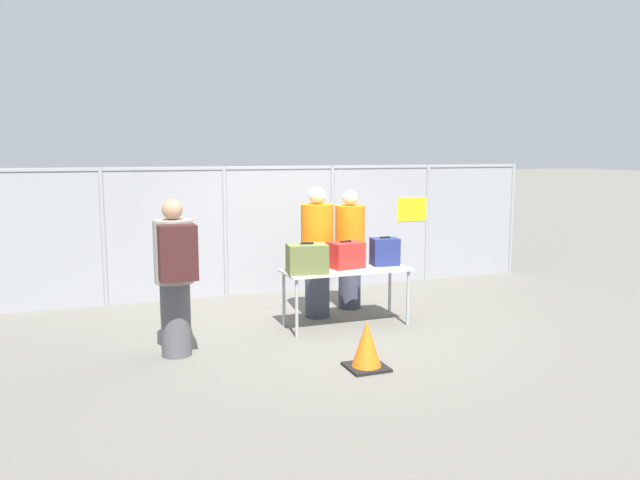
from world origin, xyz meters
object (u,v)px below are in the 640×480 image
object	(u,v)px
suitcase_navy	(385,252)
inspection_table	(346,274)
security_worker_near	(317,251)
traffic_cone	(367,347)
suitcase_olive	(307,259)
suitcase_red	(346,255)
utility_trailer	(307,246)
traveler_hooded	(175,272)
security_worker_far	(350,248)

from	to	relation	value
suitcase_navy	inspection_table	bearing A→B (deg)	-172.42
security_worker_near	traffic_cone	size ratio (longest dim) A/B	3.46
security_worker_near	traffic_cone	world-z (taller)	security_worker_near
suitcase_olive	suitcase_red	distance (m)	0.61
suitcase_olive	utility_trailer	bearing A→B (deg)	70.51
inspection_table	utility_trailer	world-z (taller)	inspection_table
inspection_table	utility_trailer	xyz separation A→B (m)	(0.99, 4.30, -0.29)
security_worker_near	suitcase_navy	bearing A→B (deg)	140.70
inspection_table	traveler_hooded	distance (m)	2.29
suitcase_red	traffic_cone	size ratio (longest dim) A/B	0.91
suitcase_olive	suitcase_red	xyz separation A→B (m)	(0.59, 0.16, -0.01)
security_worker_near	security_worker_far	xyz separation A→B (m)	(0.61, 0.30, -0.04)
inspection_table	security_worker_near	size ratio (longest dim) A/B	0.93
inspection_table	suitcase_red	bearing A→B (deg)	72.67
suitcase_navy	traffic_cone	size ratio (longest dim) A/B	0.75
suitcase_red	traveler_hooded	distance (m)	2.32
utility_trailer	traffic_cone	world-z (taller)	utility_trailer
suitcase_red	utility_trailer	distance (m)	4.36
suitcase_red	traveler_hooded	size ratio (longest dim) A/B	0.27
inspection_table	suitcase_olive	size ratio (longest dim) A/B	3.10
inspection_table	suitcase_red	size ratio (longest dim) A/B	3.53
security_worker_near	security_worker_far	bearing A→B (deg)	-161.93
security_worker_far	suitcase_red	bearing A→B (deg)	41.31
traveler_hooded	suitcase_red	bearing A→B (deg)	16.99
suitcase_red	suitcase_navy	bearing A→B (deg)	-0.36
suitcase_red	suitcase_olive	bearing A→B (deg)	-164.35
traveler_hooded	traffic_cone	world-z (taller)	traveler_hooded
suitcase_red	traffic_cone	bearing A→B (deg)	-105.63
suitcase_navy	traveler_hooded	xyz separation A→B (m)	(-2.80, -0.57, 0.03)
suitcase_red	security_worker_near	world-z (taller)	security_worker_near
traffic_cone	suitcase_olive	bearing A→B (deg)	94.97
utility_trailer	traffic_cone	bearing A→B (deg)	-103.64
suitcase_red	utility_trailer	size ratio (longest dim) A/B	0.14
suitcase_navy	security_worker_far	bearing A→B (deg)	102.28
suitcase_navy	traffic_cone	bearing A→B (deg)	-121.85
suitcase_olive	security_worker_near	xyz separation A→B (m)	(0.37, 0.64, -0.01)
suitcase_navy	traveler_hooded	size ratio (longest dim) A/B	0.22
inspection_table	utility_trailer	bearing A→B (deg)	77.06
suitcase_olive	security_worker_far	bearing A→B (deg)	43.62
suitcase_navy	traveler_hooded	distance (m)	2.86
suitcase_navy	utility_trailer	size ratio (longest dim) A/B	0.11
suitcase_navy	traffic_cone	xyz separation A→B (m)	(-1.02, -1.64, -0.69)
inspection_table	suitcase_red	world-z (taller)	suitcase_red
traffic_cone	suitcase_red	bearing A→B (deg)	74.37
suitcase_olive	traffic_cone	xyz separation A→B (m)	(0.13, -1.48, -0.69)
traffic_cone	security_worker_far	bearing A→B (deg)	70.57
suitcase_navy	suitcase_red	bearing A→B (deg)	179.64
traffic_cone	security_worker_near	bearing A→B (deg)	83.50
suitcase_red	traffic_cone	xyz separation A→B (m)	(-0.46, -1.64, -0.68)
suitcase_olive	utility_trailer	world-z (taller)	suitcase_olive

